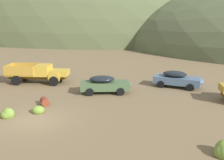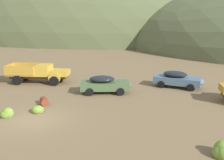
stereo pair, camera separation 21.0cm
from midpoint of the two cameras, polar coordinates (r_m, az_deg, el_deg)
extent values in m
plane|color=brown|center=(17.32, -17.04, -8.64)|extent=(300.00, 300.00, 0.00)
ellipsoid|color=#56603D|center=(86.86, -2.33, 9.42)|extent=(102.62, 65.05, 50.69)
cube|color=brown|center=(26.84, -16.04, 0.77)|extent=(5.97, 1.45, 0.36)
cube|color=gold|center=(26.05, -11.62, 1.67)|extent=(2.00, 1.85, 0.55)
cube|color=#B7B2A8|center=(25.83, -9.76, 1.59)|extent=(0.18, 1.17, 0.44)
cylinder|color=gold|center=(25.26, -12.75, 0.42)|extent=(1.21, 0.28, 1.20)
cylinder|color=gold|center=(27.15, -11.50, 1.39)|extent=(1.21, 0.28, 1.20)
cube|color=gold|center=(26.50, -15.01, 2.24)|extent=(1.53, 2.07, 1.05)
cube|color=black|center=(26.26, -13.77, 2.68)|extent=(0.19, 1.66, 0.59)
cube|color=#B5882D|center=(27.40, -19.24, 1.31)|extent=(3.15, 2.29, 0.12)
cube|color=#B5882D|center=(26.38, -20.21, 1.96)|extent=(2.98, 0.35, 0.95)
cube|color=#B5882D|center=(28.21, -18.50, 2.81)|extent=(2.98, 0.35, 0.95)
cube|color=#B5882D|center=(27.90, -22.02, 2.41)|extent=(0.27, 2.05, 0.95)
cylinder|color=black|center=(25.27, -12.75, -0.23)|extent=(0.98, 0.36, 0.96)
cylinder|color=black|center=(27.25, -11.44, 0.84)|extent=(0.98, 0.36, 0.96)
cylinder|color=black|center=(26.64, -20.57, -0.06)|extent=(0.98, 0.36, 0.96)
cylinder|color=black|center=(28.53, -18.79, 0.95)|extent=(0.98, 0.36, 0.96)
cube|color=#47603D|center=(22.22, -1.35, -1.26)|extent=(4.51, 2.53, 0.68)
ellipsoid|color=black|center=(22.07, -2.02, 0.24)|extent=(2.47, 1.92, 0.57)
ellipsoid|color=#47603D|center=(22.32, 3.57, -1.04)|extent=(1.19, 1.53, 0.61)
cylinder|color=black|center=(21.55, 2.21, -2.68)|extent=(0.71, 0.33, 0.68)
cylinder|color=black|center=(23.19, 1.88, -1.49)|extent=(0.71, 0.33, 0.68)
cylinder|color=black|center=(21.51, -4.83, -2.75)|extent=(0.71, 0.33, 0.68)
cylinder|color=black|center=(23.15, -4.65, -1.56)|extent=(0.71, 0.33, 0.68)
cube|color=slate|center=(24.88, 14.89, -0.10)|extent=(4.67, 2.88, 0.68)
ellipsoid|color=black|center=(24.79, 14.38, 1.31)|extent=(2.60, 2.10, 0.57)
ellipsoid|color=slate|center=(24.60, 19.38, -0.41)|extent=(1.31, 1.61, 0.61)
cylinder|color=black|center=(23.92, 17.62, -1.67)|extent=(0.71, 0.38, 0.68)
cylinder|color=black|center=(25.61, 18.18, -0.72)|extent=(0.71, 0.38, 0.68)
cylinder|color=black|center=(24.39, 11.35, -0.99)|extent=(0.71, 0.38, 0.68)
cylinder|color=black|center=(26.05, 12.30, -0.11)|extent=(0.71, 0.38, 0.68)
cube|color=#B7B2A8|center=(21.52, 23.89, -1.83)|extent=(0.09, 1.12, 0.44)
cylinder|color=brown|center=(19.90, -14.84, -4.70)|extent=(0.98, 1.08, 0.58)
ellipsoid|color=olive|center=(18.43, -22.60, -7.20)|extent=(0.77, 0.69, 0.60)
ellipsoid|color=olive|center=(18.31, -22.27, -7.08)|extent=(0.82, 0.73, 0.84)
ellipsoid|color=olive|center=(18.33, -22.63, -7.26)|extent=(0.81, 0.73, 0.67)
ellipsoid|color=olive|center=(13.50, 24.06, -14.98)|extent=(0.89, 0.80, 0.71)
ellipsoid|color=olive|center=(13.68, 24.33, -14.28)|extent=(0.91, 0.82, 0.96)
ellipsoid|color=olive|center=(18.48, -16.18, -6.57)|extent=(0.88, 0.79, 0.66)
ellipsoid|color=olive|center=(18.50, -16.19, -6.55)|extent=(0.82, 0.73, 0.65)
camera|label=1|loc=(0.11, -89.73, 0.07)|focal=40.25mm
camera|label=2|loc=(0.11, 90.27, -0.07)|focal=40.25mm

